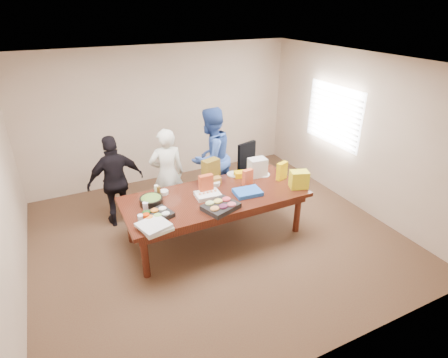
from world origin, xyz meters
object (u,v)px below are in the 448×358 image
office_chair (251,173)px  person_right (211,158)px  salad_bowl (151,201)px  conference_table (215,216)px  person_center (167,174)px  sheet_cake (208,195)px

office_chair → person_right: bearing=154.0°
person_right → salad_bowl: bearing=8.4°
conference_table → person_center: (-0.45, 0.94, 0.42)m
office_chair → salad_bowl: bearing=-176.4°
office_chair → person_right: size_ratio=0.55×
conference_table → person_center: size_ratio=1.75×
office_chair → sheet_cake: 1.59m
person_center → person_right: 0.87m
sheet_cake → salad_bowl: size_ratio=1.08×
person_center → salad_bowl: size_ratio=4.71×
sheet_cake → conference_table: bearing=1.3°
person_right → salad_bowl: size_ratio=5.34×
office_chair → person_center: size_ratio=0.62×
sheet_cake → person_center: bearing=114.0°
office_chair → salad_bowl: 2.26m
office_chair → person_right: (-0.76, 0.14, 0.41)m
conference_table → office_chair: (1.16, 0.90, 0.12)m
conference_table → person_center: person_center is taller
salad_bowl → sheet_cake: bearing=-10.4°
person_right → salad_bowl: 1.61m
office_chair → sheet_cake: (-1.28, -0.89, 0.28)m
salad_bowl → person_right: bearing=33.1°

